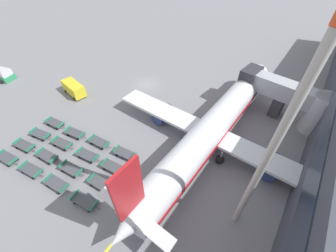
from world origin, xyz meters
name	(u,v)px	position (x,y,z in m)	size (l,w,h in m)	color
ground_plane	(146,85)	(0.00, 0.00, 0.00)	(500.00, 500.00, 0.00)	gray
jet_bridge	(294,100)	(25.92, 5.68, 3.93)	(15.11, 5.43, 6.51)	#A8AAB2
airplane	(213,126)	(18.21, -6.21, 2.92)	(31.92, 39.04, 11.20)	silver
service_van	(74,88)	(-8.86, -10.68, 1.27)	(5.65, 3.18, 2.33)	yellow
baggage_dolly_row_near_col_a	(7,158)	(-2.60, -26.04, 0.47)	(3.81, 1.87, 0.92)	#424449
baggage_dolly_row_near_col_b	(31,170)	(1.96, -25.10, 0.47)	(3.82, 1.92, 0.92)	#424449
baggage_dolly_row_near_col_c	(57,184)	(6.47, -24.31, 0.47)	(3.81, 1.83, 0.92)	#424449
baggage_dolly_row_near_col_d	(85,201)	(11.09, -23.67, 0.47)	(3.82, 1.92, 0.92)	#424449
baggage_dolly_row_mid_a_col_a	(25,146)	(-2.97, -23.48, 0.47)	(3.82, 1.92, 0.92)	#424449
baggage_dolly_row_mid_a_col_b	(47,156)	(1.50, -22.61, 0.47)	(3.81, 1.81, 0.92)	#424449
baggage_dolly_row_mid_a_col_c	(71,169)	(6.05, -21.92, 0.47)	(3.81, 1.87, 0.92)	#424449
baggage_dolly_row_mid_a_col_d	(101,184)	(10.80, -21.08, 0.47)	(3.80, 1.78, 0.92)	#424449
baggage_dolly_row_mid_b_col_a	(41,134)	(-3.29, -20.87, 0.47)	(3.82, 2.00, 0.92)	#424449
baggage_dolly_row_mid_b_col_b	(62,143)	(1.09, -20.00, 0.47)	(3.81, 1.88, 0.92)	#424449
baggage_dolly_row_mid_b_col_c	(88,155)	(5.88, -19.21, 0.47)	(3.81, 1.90, 0.92)	#424449
baggage_dolly_row_mid_b_col_d	(113,167)	(10.22, -18.51, 0.47)	(3.81, 1.85, 0.92)	#424449
baggage_dolly_row_far_col_a	(55,123)	(-3.81, -18.11, 0.47)	(3.81, 1.83, 0.92)	#424449
baggage_dolly_row_far_col_b	(75,133)	(0.75, -17.59, 0.47)	(3.82, 1.92, 0.92)	#424449
baggage_dolly_row_far_col_c	(99,142)	(5.23, -16.63, 0.47)	(3.80, 1.79, 0.92)	#424449
baggage_dolly_row_far_col_d	(125,154)	(9.84, -15.94, 0.47)	(3.81, 1.86, 0.92)	#424449
apron_light_mast	(286,123)	(25.85, -15.10, 14.26)	(2.00, 0.70, 25.79)	#ADA89E
stand_guidance_stripe	(173,173)	(16.93, -14.35, 0.00)	(0.61, 35.91, 0.01)	yellow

